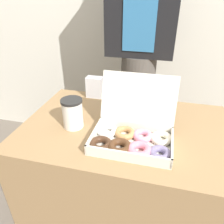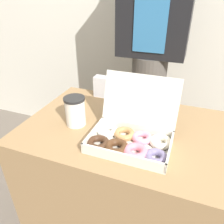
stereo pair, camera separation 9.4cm
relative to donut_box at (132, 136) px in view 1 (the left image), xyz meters
The scene contains 6 objects.
ground_plane 0.80m from the donut_box, 112.05° to the left, with size 14.00×14.00×0.00m, color #665B51.
table 0.44m from the donut_box, 112.05° to the left, with size 1.01×0.67×0.76m.
donut_box is the anchor object (origin of this frame).
coffee_cup 0.30m from the donut_box, 168.41° to the left, with size 0.10×0.10×0.14m.
napkin_holder 0.50m from the donut_box, 126.40° to the left, with size 0.10×0.06×0.13m.
person_customer 0.71m from the donut_box, 96.01° to the left, with size 0.43×0.24×1.76m.
Camera 1 is at (0.15, -0.88, 1.35)m, focal length 35.00 mm.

